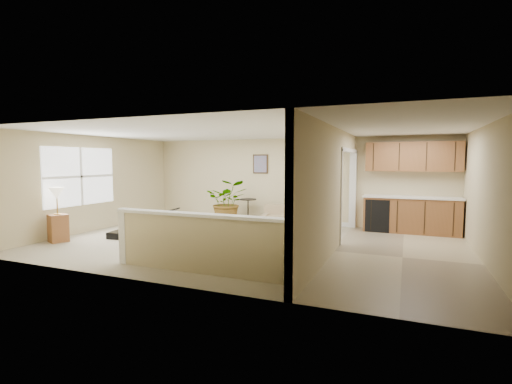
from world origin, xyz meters
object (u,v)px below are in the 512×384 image
at_px(piano_bench, 187,230).
at_px(loveseat, 286,216).
at_px(piano, 151,211).
at_px(palm_plant, 228,202).
at_px(accent_table, 248,207).
at_px(lamp_stand, 58,219).
at_px(small_plant, 334,224).

xyz_separation_m(piano_bench, loveseat, (1.46, 2.85, 0.02)).
xyz_separation_m(piano, palm_plant, (1.03, 2.19, 0.04)).
bearing_deg(accent_table, loveseat, -2.17).
relative_size(piano_bench, palm_plant, 0.56).
bearing_deg(piano, lamp_stand, -141.16).
distance_m(loveseat, lamp_stand, 5.78).
height_order(piano, loveseat, piano).
distance_m(piano, lamp_stand, 2.07).
height_order(piano, accent_table, piano).
xyz_separation_m(piano_bench, accent_table, (0.27, 2.89, 0.19)).
xyz_separation_m(piano_bench, small_plant, (2.91, 2.42, -0.05)).
bearing_deg(accent_table, piano, -120.79).
relative_size(piano_bench, accent_table, 1.13).
height_order(small_plant, lamp_stand, lamp_stand).
bearing_deg(loveseat, small_plant, -26.99).
xyz_separation_m(piano, lamp_stand, (-1.44, -1.49, -0.07)).
relative_size(palm_plant, small_plant, 2.84).
distance_m(piano_bench, small_plant, 3.78).
relative_size(piano, palm_plant, 1.35).
bearing_deg(accent_table, lamp_stand, -126.16).
bearing_deg(piano, accent_table, 51.95).
height_order(piano_bench, palm_plant, palm_plant).
relative_size(piano_bench, lamp_stand, 0.65).
relative_size(piano, piano_bench, 2.42).
bearing_deg(small_plant, loveseat, 163.55).
bearing_deg(small_plant, palm_plant, 178.12).
relative_size(palm_plant, lamp_stand, 1.17).
distance_m(piano, palm_plant, 2.42).
bearing_deg(lamp_stand, piano_bench, 23.24).
height_order(accent_table, lamp_stand, lamp_stand).
bearing_deg(lamp_stand, palm_plant, 56.16).
xyz_separation_m(accent_table, lamp_stand, (-2.96, -4.05, 0.07)).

